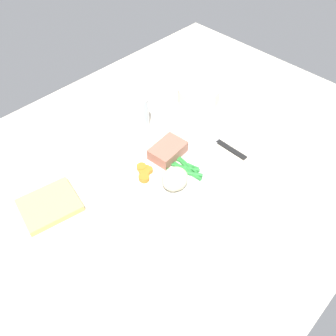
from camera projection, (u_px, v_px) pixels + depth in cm
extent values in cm
cube|color=beige|center=(170.00, 163.00, 85.40)|extent=(120.00, 90.00, 2.00)
cylinder|color=white|center=(168.00, 173.00, 80.91)|extent=(23.64, 23.64, 1.60)
cube|color=#A86B56|center=(166.00, 152.00, 82.45)|extent=(9.20, 6.78, 2.98)
ellipsoid|color=beige|center=(175.00, 179.00, 75.49)|extent=(6.26, 5.58, 4.89)
cylinder|color=orange|center=(144.00, 178.00, 78.07)|extent=(2.27, 2.27, 1.11)
cylinder|color=orange|center=(146.00, 169.00, 80.09)|extent=(1.96, 1.96, 0.91)
cylinder|color=orange|center=(142.00, 167.00, 80.24)|extent=(2.26, 2.26, 1.18)
cylinder|color=orange|center=(144.00, 172.00, 79.27)|extent=(2.29, 2.29, 1.06)
cylinder|color=orange|center=(143.00, 171.00, 79.68)|extent=(2.27, 2.27, 1.01)
cylinder|color=orange|center=(143.00, 178.00, 78.17)|extent=(2.17, 2.17, 1.14)
cylinder|color=orange|center=(150.00, 171.00, 79.68)|extent=(1.83, 1.83, 0.99)
cylinder|color=#2D8C38|center=(186.00, 163.00, 81.48)|extent=(1.65, 8.42, 0.70)
cylinder|color=#2D8C38|center=(183.00, 162.00, 81.70)|extent=(2.73, 8.20, 0.64)
cylinder|color=#2D8C38|center=(185.00, 173.00, 79.35)|extent=(5.35, 7.62, 0.90)
cylinder|color=#2D8C38|center=(187.00, 168.00, 80.38)|extent=(3.50, 5.52, 0.71)
cylinder|color=#2D8C38|center=(186.00, 168.00, 80.43)|extent=(2.03, 6.79, 0.75)
cylinder|color=#2D8C38|center=(176.00, 166.00, 80.87)|extent=(3.09, 7.60, 0.70)
cylinder|color=#2D8C38|center=(187.00, 171.00, 79.70)|extent=(1.54, 8.01, 0.86)
cube|color=silver|center=(116.00, 224.00, 72.15)|extent=(1.00, 13.00, 0.40)
cube|color=silver|center=(90.00, 203.00, 75.76)|extent=(0.24, 3.60, 0.40)
cube|color=silver|center=(92.00, 202.00, 75.95)|extent=(0.24, 3.60, 0.40)
cube|color=silver|center=(93.00, 201.00, 76.13)|extent=(0.24, 3.60, 0.40)
cube|color=silver|center=(95.00, 200.00, 76.32)|extent=(0.24, 3.60, 0.40)
cube|color=black|center=(231.00, 150.00, 86.94)|extent=(1.30, 9.00, 0.64)
cube|color=silver|center=(202.00, 131.00, 91.62)|extent=(1.70, 12.00, 0.40)
cylinder|color=silver|center=(136.00, 112.00, 90.00)|extent=(7.03, 7.03, 9.42)
cylinder|color=silver|center=(136.00, 118.00, 91.57)|extent=(6.47, 6.47, 5.22)
cylinder|color=silver|center=(198.00, 94.00, 99.15)|extent=(12.33, 12.33, 4.73)
cylinder|color=beige|center=(199.00, 91.00, 98.36)|extent=(10.48, 10.48, 2.60)
cube|color=#DBBC6B|center=(50.00, 205.00, 74.82)|extent=(13.75, 12.33, 1.46)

